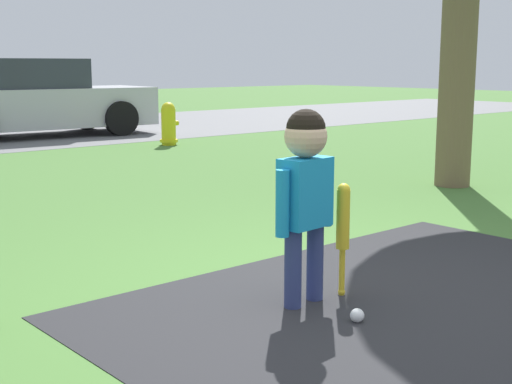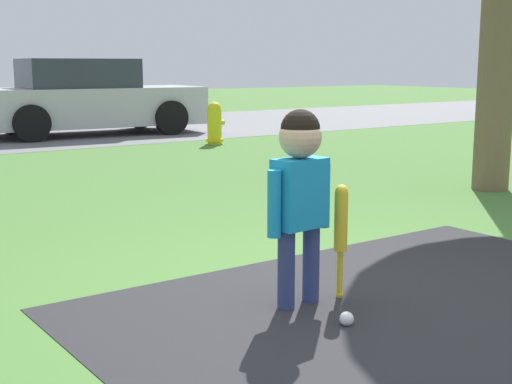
{
  "view_description": "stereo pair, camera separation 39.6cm",
  "coord_description": "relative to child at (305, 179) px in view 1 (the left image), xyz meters",
  "views": [
    {
      "loc": [
        -2.97,
        -2.46,
        1.3
      ],
      "look_at": [
        -0.3,
        0.59,
        0.57
      ],
      "focal_mm": 50.0,
      "sensor_mm": 36.0,
      "label": 1
    },
    {
      "loc": [
        -2.65,
        -2.7,
        1.3
      ],
      "look_at": [
        -0.3,
        0.59,
        0.57
      ],
      "focal_mm": 50.0,
      "sensor_mm": 36.0,
      "label": 2
    }
  ],
  "objects": [
    {
      "name": "ground_plane",
      "position": [
        0.3,
        -0.19,
        -0.69
      ],
      "size": [
        60.0,
        60.0,
        0.0
      ],
      "primitive_type": "plane",
      "color": "#477533"
    },
    {
      "name": "fire_hydrant",
      "position": [
        3.89,
        7.0,
        -0.35
      ],
      "size": [
        0.33,
        0.29,
        0.7
      ],
      "color": "yellow",
      "rests_on": "ground"
    },
    {
      "name": "baseball_bat",
      "position": [
        0.26,
        -0.04,
        -0.27
      ],
      "size": [
        0.08,
        0.08,
        0.65
      ],
      "color": "yellow",
      "rests_on": "ground"
    },
    {
      "name": "parked_car",
      "position": [
        2.84,
        9.78,
        -0.04
      ],
      "size": [
        4.25,
        2.07,
        1.4
      ],
      "rotation": [
        0.0,
        0.0,
        -0.09
      ],
      "color": "#B7B7BC",
      "rests_on": "ground"
    },
    {
      "name": "child",
      "position": [
        0.0,
        0.0,
        0.0
      ],
      "size": [
        0.44,
        0.23,
        1.07
      ],
      "rotation": [
        0.0,
        0.0,
        0.09
      ],
      "color": "navy",
      "rests_on": "ground"
    },
    {
      "name": "sports_ball",
      "position": [
        0.0,
        -0.38,
        -0.66
      ],
      "size": [
        0.07,
        0.07,
        0.07
      ],
      "color": "white",
      "rests_on": "ground"
    }
  ]
}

